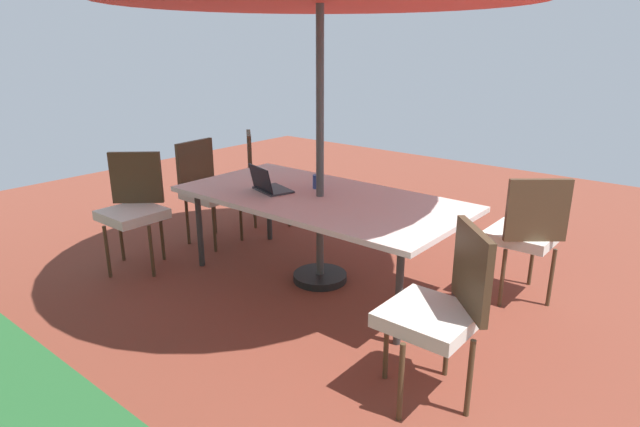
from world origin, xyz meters
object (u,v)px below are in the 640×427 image
Objects in this scene: chair_east at (208,187)px; cup at (317,182)px; chair_southeast at (264,173)px; chair_northeast at (134,205)px; laptop at (269,186)px; chair_southwest at (526,231)px; chair_northwest at (441,306)px; dining_table at (320,201)px.

chair_east is 1.28m from cup.
chair_east and chair_southeast have the same top height.
chair_northeast is at bearing 36.24° from cup.
cup is (-1.26, -0.92, 0.23)m from chair_northeast.
chair_east reaches higher than laptop.
chair_southwest reaches higher than laptop.
chair_southwest and chair_east have the same top height.
chair_southeast is 1.38m from laptop.
chair_northwest is (-2.86, -0.02, 0.00)m from chair_northeast.
chair_southeast is 1.40m from cup.
chair_east is 2.59× the size of laptop.
chair_southeast reaches higher than dining_table.
chair_northeast is 1.00× the size of chair_southeast.
laptop is (0.40, 0.16, 0.09)m from dining_table.
chair_northwest is at bearing 152.66° from dining_table.
chair_east is at bearing 6.38° from cup.
chair_northwest is 1.94m from laptop.
dining_table is 2.34× the size of chair_northeast.
laptop is at bearing 21.84° from dining_table.
chair_southeast is at bearing 47.28° from chair_northeast.
chair_northwest is at bearing 52.37° from chair_southwest.
cup is (-1.25, -0.14, 0.23)m from chair_east.
chair_east reaches higher than dining_table.
laptop is at bearing -105.25° from chair_east.
dining_table is 2.34× the size of chair_southeast.
chair_southeast is at bearing -28.84° from dining_table.
chair_southwest is at bearing 137.84° from chair_northwest.
chair_southwest is 2.87m from chair_east.
chair_northwest is 1.00× the size of chair_southeast.
chair_east is at bearing 131.34° from chair_southeast.
chair_northeast is 2.86m from chair_northwest.
chair_northeast is 3.17m from chair_southwest.
dining_table is 2.34× the size of chair_east.
chair_east is at bearing -0.83° from dining_table.
cup is at bearing -44.23° from dining_table.
chair_southwest is at bearing -152.53° from dining_table.
dining_table is 0.25m from cup.
cup is (0.16, -0.16, 0.10)m from dining_table.
dining_table is at bearing -166.75° from chair_southeast.
dining_table is 6.07× the size of laptop.
cup is (1.60, -0.90, 0.23)m from chair_northwest.
chair_southeast reaches higher than cup.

